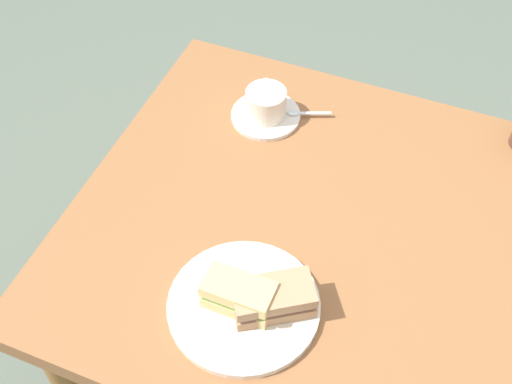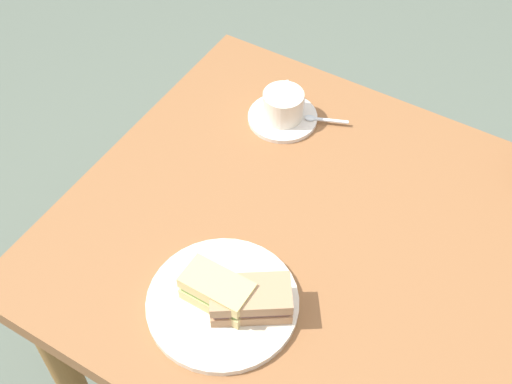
{
  "view_description": "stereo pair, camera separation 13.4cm",
  "coord_description": "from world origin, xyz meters",
  "px_view_note": "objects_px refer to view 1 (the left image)",
  "views": [
    {
      "loc": [
        0.15,
        -0.78,
        1.77
      ],
      "look_at": [
        -0.17,
        0.01,
        0.74
      ],
      "focal_mm": 47.81,
      "sensor_mm": 36.0,
      "label": 1
    },
    {
      "loc": [
        0.27,
        -0.72,
        1.77
      ],
      "look_at": [
        -0.17,
        0.01,
        0.74
      ],
      "focal_mm": 47.81,
      "sensor_mm": 36.0,
      "label": 2
    }
  ],
  "objects_px": {
    "sandwich_plate": "(244,306)",
    "sandwich_front": "(239,295)",
    "dining_table": "(331,260)",
    "coffee_saucer": "(266,116)",
    "sandwich_back": "(273,298)",
    "spoon": "(302,113)",
    "coffee_cup": "(266,102)"
  },
  "relations": [
    {
      "from": "coffee_cup",
      "to": "spoon",
      "type": "bearing_deg",
      "value": 20.97
    },
    {
      "from": "sandwich_back",
      "to": "coffee_cup",
      "type": "relative_size",
      "value": 1.37
    },
    {
      "from": "sandwich_front",
      "to": "sandwich_plate",
      "type": "bearing_deg",
      "value": 21.41
    },
    {
      "from": "dining_table",
      "to": "sandwich_back",
      "type": "xyz_separation_m",
      "value": [
        -0.05,
        -0.21,
        0.14
      ]
    },
    {
      "from": "dining_table",
      "to": "coffee_saucer",
      "type": "distance_m",
      "value": 0.36
    },
    {
      "from": "sandwich_back",
      "to": "coffee_cup",
      "type": "distance_m",
      "value": 0.49
    },
    {
      "from": "sandwich_plate",
      "to": "coffee_saucer",
      "type": "height_order",
      "value": "sandwich_plate"
    },
    {
      "from": "coffee_saucer",
      "to": "spoon",
      "type": "relative_size",
      "value": 1.62
    },
    {
      "from": "sandwich_front",
      "to": "spoon",
      "type": "relative_size",
      "value": 1.3
    },
    {
      "from": "sandwich_plate",
      "to": "sandwich_front",
      "type": "relative_size",
      "value": 2.2
    },
    {
      "from": "coffee_saucer",
      "to": "coffee_cup",
      "type": "distance_m",
      "value": 0.04
    },
    {
      "from": "coffee_cup",
      "to": "sandwich_front",
      "type": "bearing_deg",
      "value": -73.96
    },
    {
      "from": "coffee_saucer",
      "to": "sandwich_plate",
      "type": "bearing_deg",
      "value": -73.05
    },
    {
      "from": "coffee_cup",
      "to": "spoon",
      "type": "height_order",
      "value": "coffee_cup"
    },
    {
      "from": "sandwich_back",
      "to": "coffee_cup",
      "type": "bearing_deg",
      "value": 112.98
    },
    {
      "from": "sandwich_plate",
      "to": "coffee_cup",
      "type": "distance_m",
      "value": 0.49
    },
    {
      "from": "dining_table",
      "to": "spoon",
      "type": "relative_size",
      "value": 10.75
    },
    {
      "from": "coffee_cup",
      "to": "spoon",
      "type": "relative_size",
      "value": 1.2
    },
    {
      "from": "sandwich_plate",
      "to": "spoon",
      "type": "xyz_separation_m",
      "value": [
        -0.07,
        0.5,
        0.01
      ]
    },
    {
      "from": "sandwich_back",
      "to": "spoon",
      "type": "height_order",
      "value": "sandwich_back"
    },
    {
      "from": "sandwich_front",
      "to": "spoon",
      "type": "height_order",
      "value": "sandwich_front"
    },
    {
      "from": "dining_table",
      "to": "sandwich_plate",
      "type": "xyz_separation_m",
      "value": [
        -0.1,
        -0.22,
        0.1
      ]
    },
    {
      "from": "sandwich_back",
      "to": "sandwich_front",
      "type": "bearing_deg",
      "value": -163.07
    },
    {
      "from": "sandwich_plate",
      "to": "coffee_saucer",
      "type": "relative_size",
      "value": 1.76
    },
    {
      "from": "sandwich_plate",
      "to": "sandwich_back",
      "type": "height_order",
      "value": "sandwich_back"
    },
    {
      "from": "sandwich_plate",
      "to": "sandwich_front",
      "type": "height_order",
      "value": "sandwich_front"
    },
    {
      "from": "spoon",
      "to": "sandwich_front",
      "type": "bearing_deg",
      "value": -83.04
    },
    {
      "from": "sandwich_plate",
      "to": "sandwich_back",
      "type": "distance_m",
      "value": 0.06
    },
    {
      "from": "sandwich_back",
      "to": "sandwich_plate",
      "type": "bearing_deg",
      "value": -163.76
    },
    {
      "from": "sandwich_back",
      "to": "spoon",
      "type": "relative_size",
      "value": 1.65
    },
    {
      "from": "sandwich_back",
      "to": "coffee_saucer",
      "type": "relative_size",
      "value": 1.02
    },
    {
      "from": "coffee_saucer",
      "to": "sandwich_back",
      "type": "bearing_deg",
      "value": -67.01
    }
  ]
}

